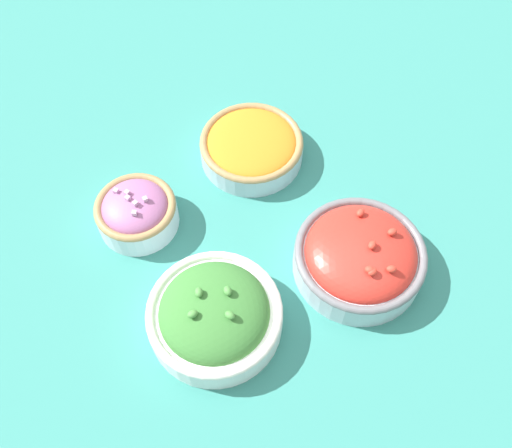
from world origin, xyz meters
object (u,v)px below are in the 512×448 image
Objects in this scene: bowl_cherry_tomatoes at (360,256)px; bowl_broccoli at (215,315)px; bowl_red_onion at (136,211)px; bowl_carrots at (252,146)px.

bowl_cherry_tomatoes reaches higher than bowl_broccoli.
bowl_broccoli is at bearing 178.17° from bowl_red_onion.
bowl_cherry_tomatoes is (-0.26, -0.20, 0.00)m from bowl_red_onion.
bowl_cherry_tomatoes reaches higher than bowl_red_onion.
bowl_broccoli is (-0.20, 0.01, 0.00)m from bowl_red_onion.
bowl_cherry_tomatoes is at bearing -105.00° from bowl_broccoli.
bowl_carrots is 0.91× the size of bowl_broccoli.
bowl_red_onion is 0.65× the size of bowl_cherry_tomatoes.
bowl_cherry_tomatoes is 0.25m from bowl_carrots.
bowl_broccoli reaches higher than bowl_carrots.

